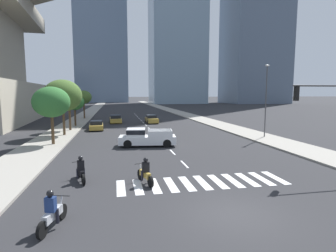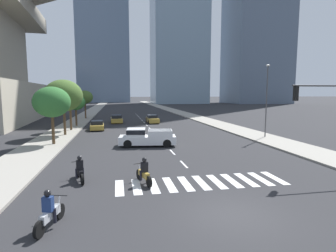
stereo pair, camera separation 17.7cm
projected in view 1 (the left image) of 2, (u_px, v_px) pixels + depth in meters
name	position (u px, v px, depth m)	size (l,w,h in m)	color
ground_plane	(234.00, 214.00, 11.11)	(800.00, 800.00, 0.00)	#28282B
sidewalk_east	(219.00, 125.00, 42.50)	(4.00, 260.00, 0.15)	gray
sidewalk_west	(67.00, 128.00, 38.15)	(4.00, 260.00, 0.15)	gray
crosswalk_near	(202.00, 182.00, 15.10)	(9.45, 2.50, 0.01)	silver
lane_divider_center	(146.00, 125.00, 42.37)	(0.14, 50.00, 0.01)	silver
motorcycle_lead	(81.00, 171.00, 15.25)	(0.91, 2.05, 1.49)	black
motorcycle_trailing	(145.00, 173.00, 14.86)	(0.88, 2.00, 1.49)	black
motorcycle_third	(52.00, 213.00, 9.90)	(0.87, 2.04, 1.49)	black
pickup_truck	(145.00, 138.00, 25.46)	(5.48, 2.56, 1.67)	silver
sedan_gold_0	(152.00, 119.00, 45.67)	(1.85, 4.51, 1.34)	#B28E38
sedan_gold_1	(116.00, 119.00, 45.73)	(2.05, 4.74, 1.34)	#B28E38
sedan_gold_2	(96.00, 126.00, 36.98)	(2.02, 4.47, 1.26)	#B28E38
traffic_signal_near	(334.00, 108.00, 16.72)	(5.08, 0.28, 5.66)	#333335
street_lamp_east	(266.00, 96.00, 29.73)	(0.50, 0.24, 7.93)	#3F3F42
street_tree_nearest	(51.00, 102.00, 25.33)	(3.41, 3.41, 5.45)	#4C3823
street_tree_second	(63.00, 96.00, 30.98)	(4.31, 4.31, 6.39)	#4C3823
street_tree_third	(69.00, 98.00, 35.23)	(2.90, 2.90, 5.43)	#4C3823
street_tree_fourth	(75.00, 102.00, 40.04)	(2.81, 2.81, 4.72)	#4C3823
street_tree_fifth	(84.00, 97.00, 51.96)	(3.00, 3.00, 5.38)	#4C3823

